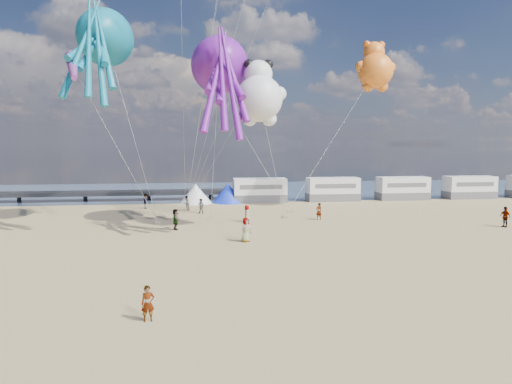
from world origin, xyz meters
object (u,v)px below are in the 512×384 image
(sandbag_d, at_px, (290,211))
(beachgoer_7, at_px, (201,206))
(beachgoer_1, at_px, (186,203))
(beachgoer_3, at_px, (505,217))
(tent_blue, at_px, (228,193))
(beachgoer_4, at_px, (176,219))
(beachgoer_5, at_px, (319,211))
(motorhome_1, at_px, (333,189))
(beachgoer_6, at_px, (247,214))
(sandbag_b, at_px, (210,218))
(kite_octopus_purple, at_px, (219,65))
(beachgoer_2, at_px, (146,201))
(sandbag_c, at_px, (285,217))
(windsock_mid, at_px, (214,85))
(windsock_left, at_px, (73,67))
(standing_person, at_px, (148,303))
(kite_teddy_orange, at_px, (375,71))
(sandbag_a, at_px, (157,222))
(sandbag_e, at_px, (186,212))
(motorhome_3, at_px, (469,187))
(beachgoer_0, at_px, (246,230))
(kite_octopus_teal, at_px, (106,38))
(motorhome_2, at_px, (402,188))
(windsock_right, at_px, (243,111))
(tent_white, at_px, (196,194))
(motorhome_0, at_px, (260,190))
(kite_panda, at_px, (260,99))

(sandbag_d, bearing_deg, beachgoer_7, 178.58)
(beachgoer_1, distance_m, beachgoer_3, 31.21)
(tent_blue, bearing_deg, beachgoer_4, -108.32)
(beachgoer_5, bearing_deg, beachgoer_3, 143.93)
(motorhome_1, distance_m, beachgoer_6, 19.38)
(sandbag_b, xyz_separation_m, kite_octopus_purple, (0.79, -3.26, 13.99))
(beachgoer_2, bearing_deg, sandbag_c, -124.97)
(windsock_mid, bearing_deg, windsock_left, -178.74)
(standing_person, height_order, sandbag_d, standing_person)
(standing_person, bearing_deg, beachgoer_6, 61.71)
(tent_blue, height_order, sandbag_d, tent_blue)
(kite_teddy_orange, bearing_deg, sandbag_a, -142.51)
(kite_octopus_purple, xyz_separation_m, kite_teddy_orange, (17.08, 6.85, 0.96))
(beachgoer_6, height_order, sandbag_e, beachgoer_6)
(motorhome_1, height_order, beachgoer_4, motorhome_1)
(sandbag_d, distance_m, kite_teddy_orange, 17.59)
(kite_octopus_purple, bearing_deg, kite_teddy_orange, 12.11)
(motorhome_3, relative_size, beachgoer_4, 3.68)
(beachgoer_4, bearing_deg, sandbag_d, -68.40)
(beachgoer_5, xyz_separation_m, sandbag_a, (-15.29, 0.30, -0.72))
(sandbag_c, height_order, sandbag_d, same)
(beachgoer_0, xyz_separation_m, windsock_mid, (-2.00, 4.95, 11.23))
(beachgoer_5, xyz_separation_m, windsock_mid, (-10.11, -3.93, 11.31))
(kite_octopus_teal, bearing_deg, beachgoer_4, -29.01)
(motorhome_2, height_order, beachgoer_0, motorhome_2)
(kite_octopus_teal, xyz_separation_m, windsock_right, (11.72, -3.13, -6.38))
(tent_white, height_order, beachgoer_4, tent_white)
(motorhome_0, relative_size, tent_blue, 1.65)
(beachgoer_5, bearing_deg, beachgoer_2, -45.09)
(motorhome_3, height_order, kite_panda, kite_panda)
(standing_person, distance_m, kite_octopus_purple, 26.22)
(sandbag_e, distance_m, kite_panda, 16.47)
(tent_white, relative_size, kite_panda, 0.61)
(kite_panda, xyz_separation_m, windsock_left, (-14.25, -1.41, 2.02))
(tent_white, height_order, standing_person, tent_white)
(beachgoer_3, distance_m, kite_octopus_purple, 28.39)
(standing_person, height_order, beachgoer_3, beachgoer_3)
(beachgoer_6, bearing_deg, sandbag_e, -131.43)
(kite_octopus_teal, bearing_deg, kite_teddy_orange, 11.80)
(beachgoer_2, bearing_deg, beachgoer_1, -119.27)
(beachgoer_3, xyz_separation_m, sandbag_a, (-30.47, 6.27, -0.80))
(standing_person, xyz_separation_m, kite_octopus_purple, (4.33, 22.14, 13.35))
(sandbag_b, distance_m, windsock_right, 11.45)
(tent_white, bearing_deg, kite_octopus_teal, -118.39)
(windsock_mid, bearing_deg, beachgoer_2, 107.26)
(beachgoer_4, relative_size, sandbag_d, 3.59)
(kite_octopus_teal, bearing_deg, tent_white, 62.19)
(standing_person, xyz_separation_m, windsock_right, (6.25, 20.53, 9.35))
(beachgoer_0, relative_size, beachgoer_7, 1.15)
(beachgoer_1, bearing_deg, motorhome_3, 139.00)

